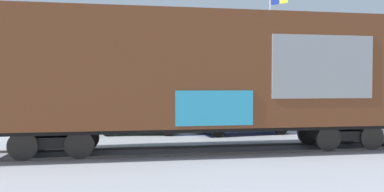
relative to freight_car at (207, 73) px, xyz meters
The scene contains 8 objects.
ground_plane 3.10m from the freight_car, ahead, with size 260.00×260.00×0.00m, color #B2B5BC.
track 3.54m from the freight_car, behind, with size 60.01×4.60×0.08m.
freight_car is the anchor object (origin of this frame).
flagpole 13.51m from the freight_car, 60.79° to the left, with size 1.08×0.88×9.01m.
hillside 71.57m from the freight_car, 88.96° to the left, with size 143.49×36.22×15.70m.
parked_car_green 5.78m from the freight_car, 118.00° to the left, with size 4.13×2.18×1.82m.
parked_car_blue 5.25m from the freight_car, 61.32° to the left, with size 4.98×2.57×1.63m.
parked_car_white 9.11m from the freight_car, 32.28° to the left, with size 4.46×2.28×1.63m.
Camera 1 is at (-3.22, -12.24, 2.33)m, focal length 32.53 mm.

